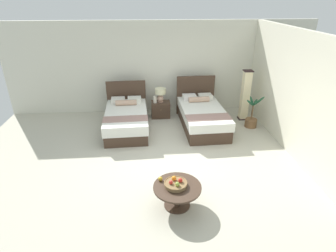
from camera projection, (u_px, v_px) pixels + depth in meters
ground_plane at (170, 159)px, 6.41m from camera, size 9.46×9.74×0.02m
wall_back at (161, 67)px, 8.56m from camera, size 9.46×0.12×2.79m
wall_side_right at (294, 93)px, 6.37m from camera, size 0.12×5.34×2.79m
bed_near_window at (127, 119)px, 7.70m from camera, size 1.23×2.10×1.12m
bed_near_corner at (202, 116)px, 7.84m from camera, size 1.24×2.21×1.21m
nightstand at (161, 109)px, 8.50m from camera, size 0.57×0.46×0.48m
table_lamp at (160, 93)px, 8.30m from camera, size 0.32×0.32×0.43m
vase at (155, 99)px, 8.30m from camera, size 0.10×0.10×0.21m
coffee_table at (177, 191)px, 4.86m from camera, size 0.85×0.85×0.43m
fruit_bowl at (176, 184)px, 4.80m from camera, size 0.41×0.41×0.14m
loose_apple at (160, 179)px, 4.94m from camera, size 0.08×0.08×0.08m
floor_lamp_corner at (245, 95)px, 8.13m from camera, size 0.26×0.26×1.50m
potted_palm at (251, 120)px, 7.86m from camera, size 0.54×0.47×0.93m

